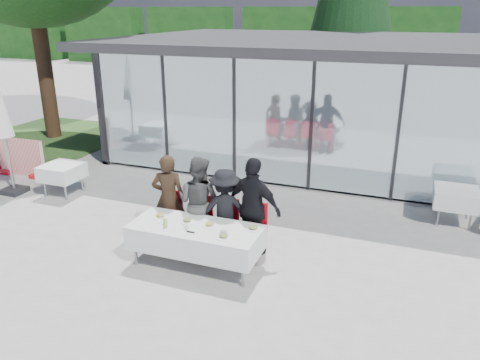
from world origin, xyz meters
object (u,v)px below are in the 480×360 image
object	(u,v)px
diner_chair_d	(254,227)
plate_d	(253,228)
juice_bottle	(165,223)
diner_chair_a	(170,213)
diner_b	(199,202)
plate_a	(160,216)
market_umbrella	(1,112)
diner_d	(253,208)
plate_c	(210,225)
diner_chair_c	(226,222)
dining_table	(196,237)
plate_extra	(224,236)
plate_b	(187,220)
spare_table_left	(62,172)
diner_chair_b	(200,218)
spare_table_right	(456,198)
diner_c	(225,210)
diner_a	(169,198)
folded_eyeglasses	(191,232)

from	to	relation	value
diner_chair_d	plate_d	bearing A→B (deg)	-72.14
plate_d	juice_bottle	bearing A→B (deg)	-163.23
diner_chair_a	diner_b	distance (m)	0.71
plate_a	market_umbrella	size ratio (longest dim) A/B	0.09
diner_d	plate_c	world-z (taller)	diner_d
diner_chair_c	dining_table	bearing A→B (deg)	-108.69
diner_b	plate_extra	xyz separation A→B (m)	(0.89, -0.95, -0.10)
plate_b	spare_table_left	world-z (taller)	plate_b
diner_chair_b	spare_table_right	xyz separation A→B (m)	(4.54, 2.74, 0.02)
diner_c	spare_table_left	xyz separation A→B (m)	(-4.72, 1.20, -0.23)
diner_chair_b	plate_b	world-z (taller)	diner_chair_b
spare_table_right	market_umbrella	bearing A→B (deg)	-168.89
plate_a	diner_b	bearing A→B (deg)	52.42
spare_table_right	spare_table_left	bearing A→B (deg)	-169.88
dining_table	juice_bottle	distance (m)	0.58
plate_d	market_umbrella	xyz separation A→B (m)	(-6.61, 1.31, 1.22)
dining_table	diner_chair_d	xyz separation A→B (m)	(0.80, 0.75, -0.00)
plate_b	spare_table_left	distance (m)	4.64
diner_c	diner_b	bearing A→B (deg)	-19.71
diner_chair_d	plate_extra	size ratio (longest dim) A/B	3.64
plate_d	diner_a	bearing A→B (deg)	165.16
diner_a	diner_chair_c	size ratio (longest dim) A/B	1.76
spare_table_right	market_umbrella	world-z (taller)	market_umbrella
plate_b	juice_bottle	world-z (taller)	juice_bottle
plate_b	plate_a	bearing A→B (deg)	179.12
diner_b	plate_a	size ratio (longest dim) A/B	6.51
diner_a	spare_table_right	xyz separation A→B (m)	(5.17, 2.76, -0.30)
diner_chair_a	plate_c	distance (m)	1.33
diner_a	spare_table_right	distance (m)	5.87
plate_c	plate_extra	bearing A→B (deg)	-39.69
diner_chair_c	plate_d	bearing A→B (deg)	-36.20
plate_a	juice_bottle	size ratio (longest dim) A/B	1.73
plate_a	diner_c	bearing A→B (deg)	31.43
plate_d	spare_table_right	bearing A→B (deg)	44.55
plate_d	spare_table_left	bearing A→B (deg)	162.65
diner_chair_b	juice_bottle	size ratio (longest dim) A/B	6.29
folded_eyeglasses	spare_table_right	size ratio (longest dim) A/B	0.16
folded_eyeglasses	diner_chair_d	bearing A→B (deg)	52.32
diner_b	spare_table_right	size ratio (longest dim) A/B	2.03
diner_d	spare_table_right	world-z (taller)	diner_d
plate_b	juice_bottle	xyz separation A→B (m)	(-0.25, -0.31, 0.05)
diner_chair_a	plate_c	xyz separation A→B (m)	(1.13, -0.65, 0.24)
dining_table	spare_table_left	world-z (taller)	dining_table
diner_d	spare_table_right	size ratio (longest dim) A/B	2.13
plate_a	plate_b	world-z (taller)	same
dining_table	spare_table_right	size ratio (longest dim) A/B	2.63
dining_table	diner_chair_d	size ratio (longest dim) A/B	2.32
plate_d	diner_chair_b	bearing A→B (deg)	157.19
diner_c	plate_c	bearing A→B (deg)	68.17
folded_eyeglasses	spare_table_left	size ratio (longest dim) A/B	0.16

